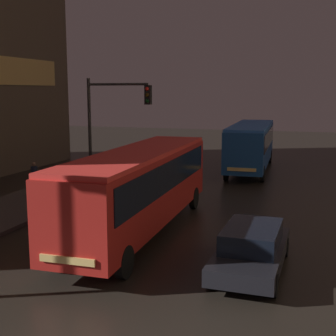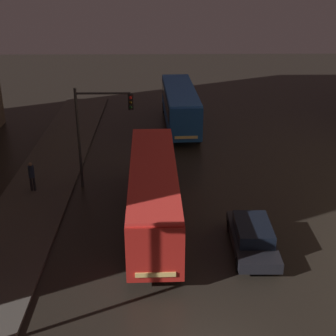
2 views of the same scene
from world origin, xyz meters
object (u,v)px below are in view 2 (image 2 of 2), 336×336
bus_near (153,188)px  car_taxi (253,236)px  traffic_light_main (97,122)px  bus_far (180,103)px  pedestrian_near (32,174)px

bus_near → car_taxi: 5.50m
car_taxi → traffic_light_main: size_ratio=0.78×
bus_far → car_taxi: 18.69m
bus_near → pedestrian_near: size_ratio=6.54×
bus_far → pedestrian_near: 15.28m
bus_far → traffic_light_main: traffic_light_main is taller
bus_near → car_taxi: size_ratio=2.46×
traffic_light_main → bus_far: bearing=65.4°
bus_far → pedestrian_near: bus_far is taller
car_taxi → pedestrian_near: (-11.84, 6.25, 0.46)m
bus_near → pedestrian_near: (-7.17, 3.62, -0.81)m
bus_far → traffic_light_main: (-5.23, -11.43, 2.14)m
bus_far → car_taxi: bearing=95.6°
pedestrian_near → car_taxi: bearing=-174.1°
pedestrian_near → bus_far: bearing=-93.2°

